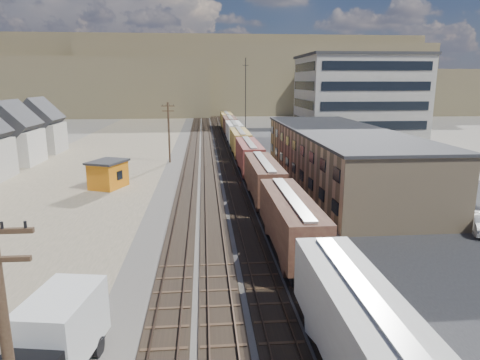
{
  "coord_description": "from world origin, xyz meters",
  "views": [
    {
      "loc": [
        -2.81,
        -29.29,
        13.29
      ],
      "look_at": [
        1.0,
        15.12,
        3.0
      ],
      "focal_mm": 32.0,
      "sensor_mm": 36.0,
      "label": 1
    }
  ],
  "objects": [
    {
      "name": "freight_train",
      "position": [
        3.8,
        39.82,
        2.79
      ],
      "size": [
        3.0,
        119.74,
        4.46
      ],
      "color": "black",
      "rests_on": "ground"
    },
    {
      "name": "ground",
      "position": [
        0.0,
        0.0,
        0.0
      ],
      "size": [
        300.0,
        300.0,
        0.0
      ],
      "primitive_type": "plane",
      "color": "#6B6356",
      "rests_on": "ground"
    },
    {
      "name": "parked_car_blue",
      "position": [
        22.11,
        57.97,
        0.79
      ],
      "size": [
        4.09,
        6.16,
        1.57
      ],
      "primitive_type": "imported",
      "rotation": [
        0.0,
        0.0,
        0.28
      ],
      "color": "navy",
      "rests_on": "ground"
    },
    {
      "name": "dirt_yard",
      "position": [
        -20.0,
        40.0,
        0.01
      ],
      "size": [
        24.0,
        180.0,
        0.03
      ],
      "primitive_type": "cube",
      "color": "#73694F",
      "rests_on": "ground"
    },
    {
      "name": "rail_tracks",
      "position": [
        -0.55,
        50.0,
        0.11
      ],
      "size": [
        11.4,
        200.0,
        0.24
      ],
      "color": "black",
      "rests_on": "ground"
    },
    {
      "name": "hills_north",
      "position": [
        0.17,
        167.92,
        14.1
      ],
      "size": [
        265.0,
        80.0,
        32.0
      ],
      "color": "brown",
      "rests_on": "ground"
    },
    {
      "name": "radio_mast",
      "position": [
        6.0,
        60.0,
        9.12
      ],
      "size": [
        1.2,
        0.16,
        18.0
      ],
      "color": "black",
      "rests_on": "ground"
    },
    {
      "name": "utility_pole_north",
      "position": [
        -8.5,
        42.0,
        5.3
      ],
      "size": [
        2.2,
        0.32,
        10.0
      ],
      "color": "#382619",
      "rests_on": "ground"
    },
    {
      "name": "maintenance_shed",
      "position": [
        -15.02,
        25.12,
        1.81
      ],
      "size": [
        5.28,
        5.88,
        3.53
      ],
      "color": "orange",
      "rests_on": "ground"
    },
    {
      "name": "box_truck",
      "position": [
        -9.68,
        -11.59,
        1.89
      ],
      "size": [
        3.68,
        7.28,
        3.71
      ],
      "color": "silver",
      "rests_on": "ground"
    },
    {
      "name": "warehouse",
      "position": [
        14.98,
        25.0,
        3.65
      ],
      "size": [
        12.4,
        40.4,
        7.25
      ],
      "color": "tan",
      "rests_on": "ground"
    },
    {
      "name": "ballast_bed",
      "position": [
        0.0,
        50.0,
        0.03
      ],
      "size": [
        18.0,
        200.0,
        0.06
      ],
      "primitive_type": "cube",
      "color": "#4C4742",
      "rests_on": "ground"
    },
    {
      "name": "asphalt_lot",
      "position": [
        22.0,
        35.0,
        0.02
      ],
      "size": [
        26.0,
        120.0,
        0.04
      ],
      "primitive_type": "cube",
      "color": "#232326",
      "rests_on": "ground"
    },
    {
      "name": "parked_car_far",
      "position": [
        26.65,
        49.41,
        0.8
      ],
      "size": [
        2.34,
        4.87,
        1.6
      ],
      "primitive_type": "imported",
      "rotation": [
        0.0,
        0.0,
        0.1
      ],
      "color": "white",
      "rests_on": "ground"
    },
    {
      "name": "office_tower",
      "position": [
        27.95,
        54.95,
        9.26
      ],
      "size": [
        22.6,
        18.6,
        18.45
      ],
      "color": "#9E998E",
      "rests_on": "ground"
    }
  ]
}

